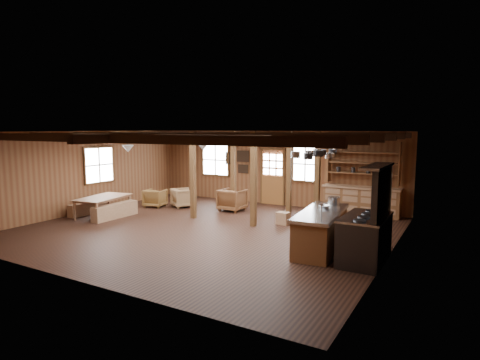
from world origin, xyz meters
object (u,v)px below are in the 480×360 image
object	(u,v)px
armchair_b	(232,200)
armchair_c	(183,198)
commercial_range	(367,232)
armchair_a	(155,198)
kitchen_island	(321,230)
dining_table	(104,207)

from	to	relation	value
armchair_b	armchair_c	xyz separation A→B (m)	(-1.93, -0.32, -0.04)
commercial_range	armchair_b	xyz separation A→B (m)	(-5.35, 3.26, -0.29)
armchair_a	armchair_c	size ratio (longest dim) A/B	0.95
armchair_a	armchair_c	distance (m)	1.04
kitchen_island	armchair_a	bearing A→B (deg)	158.15
kitchen_island	dining_table	bearing A→B (deg)	174.70
dining_table	armchair_b	world-z (taller)	armchair_b
armchair_a	armchair_c	world-z (taller)	armchair_c
armchair_b	armchair_c	distance (m)	1.96
commercial_range	kitchen_island	bearing A→B (deg)	162.55
commercial_range	armchair_b	distance (m)	6.27
commercial_range	armchair_c	world-z (taller)	commercial_range
armchair_b	armchair_c	size ratio (longest dim) A/B	1.12
dining_table	armchair_c	bearing A→B (deg)	-35.83
commercial_range	armchair_c	bearing A→B (deg)	158.02
kitchen_island	armchair_b	bearing A→B (deg)	140.08
dining_table	armchair_a	distance (m)	2.12
kitchen_island	commercial_range	xyz separation A→B (m)	(1.15, -0.36, 0.20)
armchair_a	armchair_b	bearing A→B (deg)	-176.97
dining_table	armchair_b	size ratio (longest dim) A/B	2.18
armchair_c	kitchen_island	bearing A→B (deg)	-171.26
commercial_range	armchair_b	size ratio (longest dim) A/B	2.49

